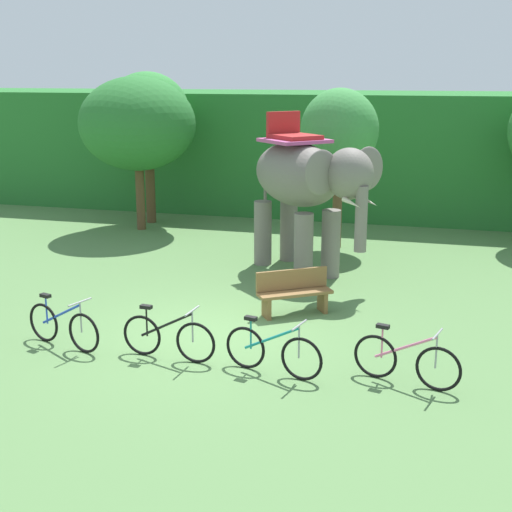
{
  "coord_description": "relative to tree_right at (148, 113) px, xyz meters",
  "views": [
    {
      "loc": [
        4.06,
        -11.6,
        4.69
      ],
      "look_at": [
        0.63,
        1.0,
        1.3
      ],
      "focal_mm": 49.89,
      "sensor_mm": 36.0,
      "label": 1
    }
  ],
  "objects": [
    {
      "name": "ground_plane",
      "position": [
        5.09,
        -9.16,
        -3.45
      ],
      "size": [
        80.0,
        80.0,
        0.0
      ],
      "primitive_type": "plane",
      "color": "#567F47"
    },
    {
      "name": "tree_right",
      "position": [
        0.0,
        0.0,
        0.0
      ],
      "size": [
        2.61,
        2.61,
        4.71
      ],
      "color": "brown",
      "rests_on": "ground"
    },
    {
      "name": "wooden_bench",
      "position": [
        6.33,
        -7.56,
        -2.97
      ],
      "size": [
        1.47,
        1.18,
        0.89
      ],
      "color": "brown",
      "rests_on": "ground"
    },
    {
      "name": "bike_pink",
      "position": [
        8.7,
        -10.34,
        -3.06
      ],
      "size": [
        1.67,
        0.6,
        0.92
      ],
      "color": "black",
      "rests_on": "ground"
    },
    {
      "name": "foliage_hedge",
      "position": [
        5.09,
        4.49,
        -1.45
      ],
      "size": [
        36.0,
        6.0,
        4.0
      ],
      "primitive_type": "cube",
      "color": "#28702D",
      "rests_on": "ground"
    },
    {
      "name": "bike_teal",
      "position": [
        6.63,
        -10.52,
        -3.06
      ],
      "size": [
        1.68,
        0.57,
        0.92
      ],
      "color": "black",
      "rests_on": "ground"
    },
    {
      "name": "bike_black",
      "position": [
        4.79,
        -10.37,
        -3.06
      ],
      "size": [
        1.71,
        0.52,
        0.92
      ],
      "color": "black",
      "rests_on": "ground"
    },
    {
      "name": "bike_blue",
      "position": [
        2.81,
        -10.35,
        -3.06
      ],
      "size": [
        1.65,
        0.66,
        0.92
      ],
      "color": "black",
      "rests_on": "ground"
    },
    {
      "name": "tree_left",
      "position": [
        6.28,
        -1.79,
        -0.29
      ],
      "size": [
        2.08,
        2.08,
        4.3
      ],
      "color": "brown",
      "rests_on": "ground"
    },
    {
      "name": "elephant",
      "position": [
        5.92,
        -4.61,
        -1.25
      ],
      "size": [
        3.71,
        3.65,
        3.78
      ],
      "color": "slate",
      "rests_on": "ground"
    },
    {
      "name": "tree_center_right",
      "position": [
        0.13,
        -1.06,
        -0.26
      ],
      "size": [
        3.46,
        3.46,
        4.59
      ],
      "color": "brown",
      "rests_on": "ground"
    }
  ]
}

